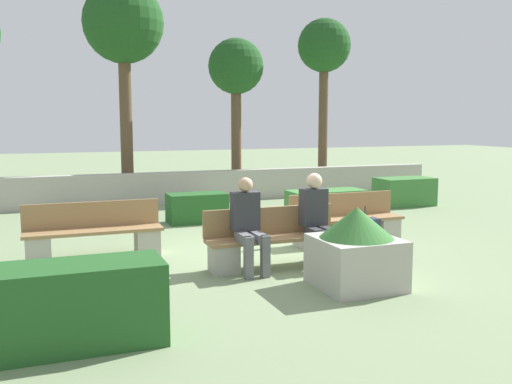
% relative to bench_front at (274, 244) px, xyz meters
% --- Properties ---
extents(ground_plane, '(60.00, 60.00, 0.00)m').
position_rel_bench_front_xyz_m(ground_plane, '(0.40, 0.97, -0.33)').
color(ground_plane, gray).
extents(perimeter_wall, '(14.26, 0.30, 0.79)m').
position_rel_bench_front_xyz_m(perimeter_wall, '(0.40, 6.75, 0.07)').
color(perimeter_wall, '#ADA89E').
rests_on(perimeter_wall, ground_plane).
extents(bench_front, '(2.02, 0.48, 0.84)m').
position_rel_bench_front_xyz_m(bench_front, '(0.00, 0.00, 0.00)').
color(bench_front, '#937047').
rests_on(bench_front, ground_plane).
extents(bench_left_side, '(2.08, 0.48, 0.84)m').
position_rel_bench_front_xyz_m(bench_left_side, '(-2.38, 1.49, 0.00)').
color(bench_left_side, '#937047').
rests_on(bench_left_side, ground_plane).
extents(bench_right_side, '(2.00, 0.48, 0.84)m').
position_rel_bench_front_xyz_m(bench_right_side, '(1.78, 1.04, -0.00)').
color(bench_right_side, '#937047').
rests_on(bench_right_side, ground_plane).
extents(person_seated_man, '(0.38, 0.63, 1.32)m').
position_rel_bench_front_xyz_m(person_seated_man, '(-0.45, -0.14, 0.39)').
color(person_seated_man, slate).
rests_on(person_seated_man, ground_plane).
extents(person_seated_woman, '(0.38, 0.63, 1.34)m').
position_rel_bench_front_xyz_m(person_seated_woman, '(0.61, -0.14, 0.41)').
color(person_seated_woman, '#333338').
rests_on(person_seated_woman, ground_plane).
extents(hedge_block_near_right, '(1.73, 0.69, 0.79)m').
position_rel_bench_front_xyz_m(hedge_block_near_right, '(-2.91, -2.04, 0.06)').
color(hedge_block_near_right, '#235623').
rests_on(hedge_block_near_right, ground_plane).
extents(hedge_block_mid_left, '(1.39, 0.80, 0.69)m').
position_rel_bench_front_xyz_m(hedge_block_mid_left, '(5.28, 4.29, 0.01)').
color(hedge_block_mid_left, '#3D7A38').
rests_on(hedge_block_mid_left, ground_plane).
extents(hedge_block_mid_right, '(1.20, 0.64, 0.60)m').
position_rel_bench_front_xyz_m(hedge_block_mid_right, '(-0.12, 3.87, -0.03)').
color(hedge_block_mid_right, '#235623').
rests_on(hedge_block_mid_right, ground_plane).
extents(hedge_block_far_left, '(1.53, 0.67, 0.74)m').
position_rel_bench_front_xyz_m(hedge_block_far_left, '(2.13, 2.43, 0.04)').
color(hedge_block_far_left, '#3D7A38').
rests_on(hedge_block_far_left, ground_plane).
extents(planter_corner_left, '(0.99, 0.99, 1.03)m').
position_rel_bench_front_xyz_m(planter_corner_left, '(0.57, -1.32, 0.17)').
color(planter_corner_left, '#ADA89E').
rests_on(planter_corner_left, ground_plane).
extents(suitcase, '(0.44, 0.23, 0.80)m').
position_rel_bench_front_xyz_m(suitcase, '(1.52, 0.03, -0.03)').
color(suitcase, '#282D42').
rests_on(suitcase, ground_plane).
extents(tree_center_left, '(2.03, 2.03, 5.55)m').
position_rel_bench_front_xyz_m(tree_center_left, '(-0.99, 7.52, 4.09)').
color(tree_center_left, brown).
rests_on(tree_center_left, ground_plane).
extents(tree_center_right, '(1.53, 1.53, 4.35)m').
position_rel_bench_front_xyz_m(tree_center_right, '(2.08, 7.77, 3.12)').
color(tree_center_right, brown).
rests_on(tree_center_right, ground_plane).
extents(tree_rightmost, '(1.52, 1.52, 4.99)m').
position_rel_bench_front_xyz_m(tree_rightmost, '(4.67, 7.50, 3.73)').
color(tree_rightmost, brown).
rests_on(tree_rightmost, ground_plane).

